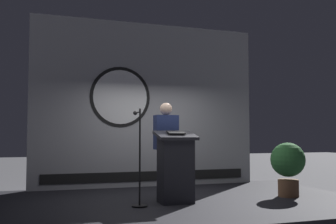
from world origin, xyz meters
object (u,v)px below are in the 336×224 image
microphone_stand (139,172)px  potted_plant (288,164)px  speaker_person (166,149)px  podium (176,167)px

microphone_stand → potted_plant: 2.75m
speaker_person → microphone_stand: bearing=-136.6°
speaker_person → potted_plant: speaker_person is taller
microphone_stand → potted_plant: size_ratio=1.57×
podium → microphone_stand: (-0.63, -0.11, -0.05)m
podium → potted_plant: size_ratio=1.22×
microphone_stand → speaker_person: bearing=43.4°
podium → speaker_person: size_ratio=0.70×
speaker_person → podium: bearing=-88.7°
podium → microphone_stand: 0.64m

